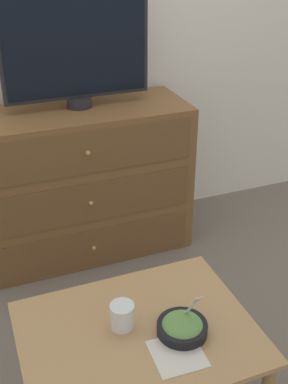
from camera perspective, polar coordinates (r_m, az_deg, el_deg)
The scene contains 8 objects.
ground_plane at distance 3.09m, azimuth -7.68°, elevation -3.63°, with size 12.00×12.00×0.00m, color #70665B.
wall_back at distance 2.67m, azimuth -9.75°, elevation 20.97°, with size 12.00×0.05×2.60m.
dresser at distance 2.66m, azimuth -7.65°, elevation 1.04°, with size 1.18×0.47×0.84m.
tv at distance 2.46m, azimuth -8.23°, elevation 16.43°, with size 0.74×0.13×0.56m.
coffee_table at distance 1.74m, azimuth -0.70°, elevation -17.72°, with size 0.79×0.60×0.45m.
takeout_bowl at distance 1.68m, azimuth 4.70°, elevation -15.61°, with size 0.17×0.17×0.19m.
drink_cup at distance 1.69m, azimuth -2.59°, elevation -14.58°, with size 0.08×0.08×0.09m.
napkin at distance 1.63m, azimuth 3.97°, elevation -18.58°, with size 0.17×0.17×0.00m.
Camera 1 is at (-0.55, -2.56, 1.65)m, focal length 45.00 mm.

